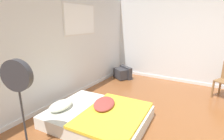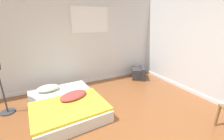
{
  "view_description": "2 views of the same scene",
  "coord_description": "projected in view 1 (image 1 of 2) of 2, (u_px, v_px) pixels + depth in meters",
  "views": [
    {
      "loc": [
        -2.99,
        -0.24,
        1.87
      ],
      "look_at": [
        0.73,
        1.98,
        0.64
      ],
      "focal_mm": 28.0,
      "sensor_mm": 36.0,
      "label": 1
    },
    {
      "loc": [
        -1.01,
        -1.53,
        1.9
      ],
      "look_at": [
        0.74,
        1.89,
        0.6
      ],
      "focal_mm": 24.0,
      "sensor_mm": 36.0,
      "label": 2
    }
  ],
  "objects": [
    {
      "name": "ground_plane",
      "position": [
        186.0,
        130.0,
        3.1
      ],
      "size": [
        20.0,
        20.0,
        0.0
      ],
      "primitive_type": "plane",
      "color": "brown"
    },
    {
      "name": "wall_back",
      "position": [
        67.0,
        46.0,
        4.12
      ],
      "size": [
        7.63,
        0.08,
        2.6
      ],
      "color": "silver",
      "rests_on": "ground_plane"
    },
    {
      "name": "wall_right",
      "position": [
        206.0,
        42.0,
        4.93
      ],
      "size": [
        0.08,
        7.91,
        2.6
      ],
      "color": "silver",
      "rests_on": "ground_plane"
    },
    {
      "name": "mattress_bed",
      "position": [
        98.0,
        116.0,
        3.29
      ],
      "size": [
        1.51,
        1.87,
        0.38
      ],
      "color": "silver",
      "rests_on": "ground_plane"
    },
    {
      "name": "crt_tv",
      "position": [
        123.0,
        73.0,
        5.81
      ],
      "size": [
        0.63,
        0.68,
        0.4
      ],
      "color": "#333338",
      "rests_on": "ground_plane"
    },
    {
      "name": "standing_fan",
      "position": [
        18.0,
        86.0,
        2.34
      ],
      "size": [
        0.29,
        0.44,
        1.4
      ],
      "color": "#333338",
      "rests_on": "ground_plane"
    }
  ]
}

